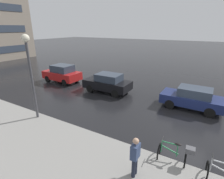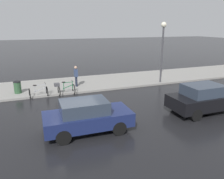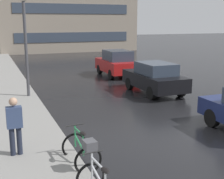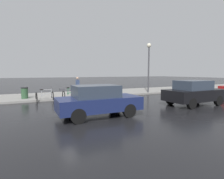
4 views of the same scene
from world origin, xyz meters
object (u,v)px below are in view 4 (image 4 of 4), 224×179
at_px(bicycle_nearest, 45,96).
at_px(streetlamp, 149,59).
at_px(car_black, 194,93).
at_px(pedestrian, 78,85).
at_px(bicycle_second, 68,93).
at_px(car_navy, 98,101).
at_px(trash_bin, 25,94).

distance_m(bicycle_nearest, streetlamp, 10.08).
xyz_separation_m(car_black, pedestrian, (-7.31, -5.59, 0.16)).
bearing_deg(streetlamp, bicycle_second, -87.41).
bearing_deg(bicycle_nearest, car_navy, 16.94).
bearing_deg(bicycle_nearest, car_black, 54.90).
xyz_separation_m(car_black, trash_bin, (-6.98, -9.75, -0.31)).
relative_size(bicycle_nearest, car_black, 0.31).
bearing_deg(trash_bin, car_navy, 24.06).
bearing_deg(pedestrian, streetlamp, 80.37).
height_order(streetlamp, trash_bin, streetlamp).
relative_size(bicycle_second, streetlamp, 0.28).
height_order(bicycle_second, car_black, car_black).
height_order(pedestrian, trash_bin, pedestrian).
relative_size(bicycle_nearest, streetlamp, 0.25).
bearing_deg(streetlamp, car_black, -10.89).
distance_m(bicycle_second, car_navy, 5.85).
height_order(bicycle_second, streetlamp, streetlamp).
bearing_deg(car_black, pedestrian, -142.61).
height_order(bicycle_nearest, car_navy, car_navy).
bearing_deg(trash_bin, car_black, 54.42).
height_order(car_black, streetlamp, streetlamp).
distance_m(car_navy, car_black, 6.62).
height_order(bicycle_nearest, pedestrian, pedestrian).
xyz_separation_m(streetlamp, trash_bin, (-0.81, -10.93, -2.91)).
height_order(car_black, trash_bin, car_black).
distance_m(bicycle_nearest, car_black, 10.32).
height_order(car_navy, car_black, car_black).
height_order(bicycle_nearest, bicycle_second, bicycle_second).
relative_size(car_navy, pedestrian, 2.29).
relative_size(car_navy, car_black, 0.99).
bearing_deg(car_black, bicycle_second, -130.74).
bearing_deg(streetlamp, car_navy, -51.51).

